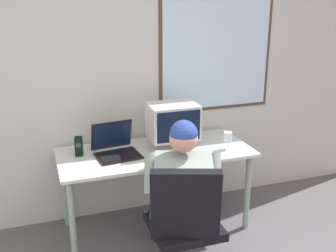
{
  "coord_description": "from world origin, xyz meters",
  "views": [
    {
      "loc": [
        -0.92,
        -1.23,
        1.98
      ],
      "look_at": [
        -0.01,
        1.43,
        1.04
      ],
      "focal_mm": 43.82,
      "sensor_mm": 36.0,
      "label": 1
    }
  ],
  "objects": [
    {
      "name": "laptop",
      "position": [
        -0.32,
        1.84,
        0.78
      ],
      "size": [
        0.38,
        0.36,
        0.26
      ],
      "color": "black",
      "rests_on": "desk"
    },
    {
      "name": "wine_glass",
      "position": [
        0.58,
        1.63,
        0.81
      ],
      "size": [
        0.07,
        0.07,
        0.15
      ],
      "color": "silver",
      "rests_on": "desk"
    },
    {
      "name": "wall_rear",
      "position": [
        0.03,
        2.19,
        1.44
      ],
      "size": [
        5.14,
        0.08,
        2.88
      ],
      "color": "#BABEB5",
      "rests_on": "ground"
    },
    {
      "name": "office_chair",
      "position": [
        -0.05,
        0.99,
        0.53
      ],
      "size": [
        0.59,
        0.63,
        0.94
      ],
      "color": "black",
      "rests_on": "ground"
    },
    {
      "name": "desk_speaker",
      "position": [
        -0.61,
        1.9,
        0.79
      ],
      "size": [
        0.07,
        0.08,
        0.15
      ],
      "color": "black",
      "rests_on": "desk"
    },
    {
      "name": "crt_monitor",
      "position": [
        0.16,
        1.8,
        0.94
      ],
      "size": [
        0.4,
        0.31,
        0.38
      ],
      "color": "beige",
      "rests_on": "desk"
    },
    {
      "name": "person_seated",
      "position": [
        0.03,
        1.24,
        0.61
      ],
      "size": [
        0.68,
        0.87,
        1.18
      ],
      "color": "#2F4A6C",
      "rests_on": "ground"
    },
    {
      "name": "desk",
      "position": [
        -0.0,
        1.79,
        0.63
      ],
      "size": [
        1.59,
        0.69,
        0.71
      ],
      "color": "gray",
      "rests_on": "ground"
    }
  ]
}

